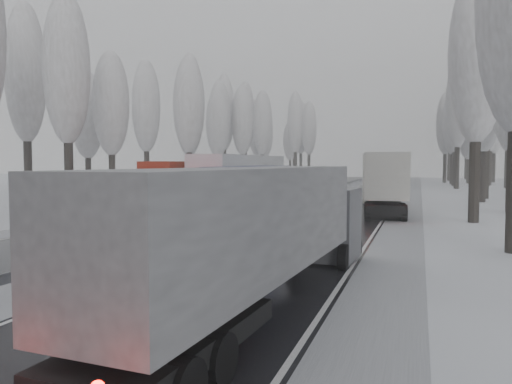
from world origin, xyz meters
The scene contains 50 objects.
carriageway_right centered at (5.25, 30.00, 0.01)m, with size 7.50×200.00×0.03m, color black.
carriageway_left centered at (-5.25, 30.00, 0.01)m, with size 7.50×200.00×0.03m, color black.
median_slush centered at (0.00, 30.00, 0.02)m, with size 3.00×200.00×0.04m, color #ABADB3.
shoulder_right centered at (10.20, 30.00, 0.02)m, with size 2.40×200.00×0.04m, color #ABADB3.
shoulder_left centered at (-10.20, 30.00, 0.02)m, with size 2.40×200.00×0.04m, color #ABADB3.
median_guardrail centered at (0.00, 29.99, 0.60)m, with size 0.12×200.00×0.76m.
tree_18 centered at (14.51, 27.03, 10.70)m, with size 3.60×3.60×16.58m.
tree_22 centered at (17.02, 45.60, 10.24)m, with size 3.60×3.60×15.86m.
tree_24 centered at (17.90, 51.02, 13.19)m, with size 3.60×3.60×20.49m.
tree_26 centered at (17.56, 61.27, 12.10)m, with size 3.60×3.60×18.78m.
tree_28 centered at (16.34, 71.95, 12.64)m, with size 3.60×3.60×19.62m.
tree_29 centered at (23.71, 75.95, 11.67)m, with size 3.60×3.60×18.11m.
tree_30 centered at (16.56, 81.70, 11.52)m, with size 3.60×3.60×17.86m.
tree_31 centered at (22.48, 85.70, 11.97)m, with size 3.60×3.60×18.58m.
tree_32 centered at (16.63, 89.21, 11.18)m, with size 3.60×3.60×17.33m.
tree_33 centered at (19.77, 93.21, 9.26)m, with size 3.60×3.60×14.33m.
tree_34 centered at (15.73, 96.32, 11.37)m, with size 3.60×3.60×17.63m.
tree_35 centered at (24.94, 100.32, 11.77)m, with size 3.60×3.60×18.25m.
tree_36 centered at (17.04, 106.16, 13.02)m, with size 3.60×3.60×20.23m.
tree_37 centered at (24.02, 110.16, 10.56)m, with size 3.60×3.60×16.37m.
tree_38 centered at (18.73, 116.73, 11.59)m, with size 3.60×3.60×17.97m.
tree_39 centered at (21.55, 120.73, 10.45)m, with size 3.60×3.60×16.19m.
tree_58 centered at (-15.13, 24.57, 11.10)m, with size 3.60×3.60×17.21m.
tree_59 centered at (-22.80, 28.57, 11.87)m, with size 3.60×3.60×18.41m.
tree_60 centered at (-17.75, 34.20, 9.59)m, with size 3.60×3.60×14.84m.
tree_61 centered at (-23.52, 38.20, 9.02)m, with size 3.60×3.60×13.95m.
tree_62 centered at (-13.94, 43.73, 10.36)m, with size 3.60×3.60×16.04m.
tree_63 centered at (-21.85, 47.73, 10.89)m, with size 3.60×3.60×16.88m.
tree_64 centered at (-18.26, 52.71, 9.96)m, with size 3.60×3.60×15.42m.
tree_65 centered at (-20.05, 56.71, 12.55)m, with size 3.60×3.60×19.48m.
tree_66 centered at (-18.16, 62.35, 9.84)m, with size 3.60×3.60×15.23m.
tree_67 centered at (-19.54, 66.35, 11.03)m, with size 3.60×3.60×17.09m.
tree_68 centered at (-16.58, 69.11, 10.75)m, with size 3.60×3.60×16.65m.
tree_69 centered at (-21.42, 73.11, 12.46)m, with size 3.60×3.60×19.35m.
tree_70 centered at (-16.33, 79.19, 11.03)m, with size 3.60×3.60×17.09m.
tree_71 centered at (-21.09, 83.19, 12.63)m, with size 3.60×3.60×19.61m.
tree_72 centered at (-18.93, 88.54, 9.76)m, with size 3.60×3.60×15.11m.
tree_73 centered at (-21.82, 92.54, 11.11)m, with size 3.60×3.60×17.22m.
tree_74 centered at (-15.07, 99.33, 12.67)m, with size 3.60×3.60×19.68m.
tree_75 centered at (-24.20, 103.33, 11.99)m, with size 3.60×3.60×18.60m.
tree_76 centered at (-14.05, 108.72, 11.95)m, with size 3.60×3.60×18.55m.
tree_77 centered at (-19.66, 112.72, 9.26)m, with size 3.60×3.60×14.32m.
tree_78 centered at (-17.56, 115.31, 12.59)m, with size 3.60×3.60×19.55m.
tree_79 centered at (-20.33, 119.31, 11.01)m, with size 3.60×3.60×17.07m.
truck_grey_tarp centered at (7.24, 4.51, 2.20)m, with size 3.31×14.82×3.77m.
truck_blue_box centered at (2.35, 18.87, 2.16)m, with size 3.78×14.55×3.70m.
truck_cream_box centered at (8.21, 32.97, 2.67)m, with size 4.81×18.02×4.58m.
box_truck_distant centered at (5.54, 82.03, 1.34)m, with size 2.84×7.22×2.63m.
truck_red_white centered at (-2.46, 28.41, 2.62)m, with size 3.18×17.56×4.48m.
truck_red_red centered at (-6.17, 26.98, 2.33)m, with size 2.89×15.63×3.99m.
Camera 1 is at (11.15, -8.10, 3.89)m, focal length 35.00 mm.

